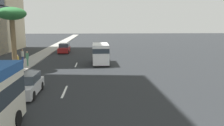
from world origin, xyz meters
TOP-DOWN VIEW (x-y plane):
  - ground_plane at (31.50, 0.00)m, footprint 198.00×198.00m
  - sidewalk_right at (31.50, 6.43)m, footprint 162.00×2.65m
  - lane_stripe_mid at (13.57, 0.00)m, footprint 3.20×0.16m
  - lane_stripe_far at (25.37, 0.00)m, footprint 3.20×0.16m
  - car_lead at (38.15, 3.04)m, footprint 4.46×1.86m
  - van_third at (25.77, -3.08)m, footprint 5.17×2.11m
  - car_fourth at (12.96, 2.68)m, footprint 4.05×1.92m
  - pedestrian_near_lamp at (22.27, 6.14)m, footprint 0.35×0.26m
  - pedestrian_mid_block at (26.23, 6.76)m, footprint 0.38×0.39m
  - pedestrian_by_tree at (24.39, 5.66)m, footprint 0.30×0.35m
  - palm_tree at (21.87, 6.28)m, footprint 2.99×2.99m

SIDE VIEW (x-z plane):
  - ground_plane at x=31.50m, z-range 0.00..0.00m
  - lane_stripe_mid at x=13.57m, z-range 0.00..0.01m
  - lane_stripe_far at x=25.37m, z-range 0.00..0.01m
  - sidewalk_right at x=31.50m, z-range 0.00..0.15m
  - car_fourth at x=12.96m, z-range -0.04..1.50m
  - car_lead at x=38.15m, z-range -0.05..1.65m
  - pedestrian_near_lamp at x=22.27m, z-range 0.23..1.83m
  - pedestrian_by_tree at x=24.39m, z-range 0.24..1.97m
  - pedestrian_mid_block at x=26.23m, z-range 0.25..2.00m
  - van_third at x=25.77m, z-range 0.18..2.77m
  - palm_tree at x=21.87m, z-range 2.45..9.10m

